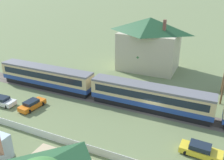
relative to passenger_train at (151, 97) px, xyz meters
name	(u,v)px	position (x,y,z in m)	size (l,w,h in m)	color
ground_plane	(152,114)	(0.54, -1.11, -2.18)	(600.00, 600.00, 0.00)	#707F51
passenger_train	(151,97)	(0.00, 0.00, 0.00)	(57.03, 2.90, 3.93)	#234293
railway_track	(152,110)	(0.21, 0.00, -2.17)	(100.06, 3.60, 0.04)	#665B51
station_house_dark_green_roof	(149,43)	(-5.68, 17.25, 3.53)	(12.96, 9.27, 11.07)	beige
picket_fence_front	(59,139)	(-7.76, -12.30, -1.66)	(46.29, 0.06, 1.05)	white
parked_car_white	(3,101)	(-21.60, -8.16, -1.55)	(4.25, 1.93, 1.32)	white
parked_car_orange	(32,104)	(-16.61, -7.11, -1.55)	(2.37, 4.39, 1.33)	orange
parked_car_yellow	(201,150)	(7.88, -7.48, -1.52)	(4.66, 2.02, 1.41)	yellow
yard_tree_0	(140,55)	(-6.65, 14.75, 1.43)	(3.65, 3.65, 5.46)	brown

